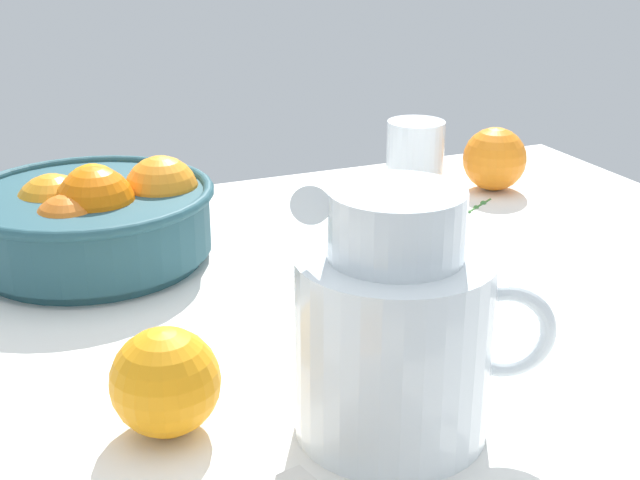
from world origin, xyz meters
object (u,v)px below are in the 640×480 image
object	(u,v)px
fruit_bowl	(92,217)
juice_pitcher	(394,344)
juice_glass	(409,269)
loose_orange_0	(495,159)
second_glass	(415,160)
loose_orange_1	(165,382)

from	to	relation	value
fruit_bowl	juice_pitcher	distance (cm)	44.66
juice_glass	loose_orange_0	world-z (taller)	same
loose_orange_0	juice_pitcher	bearing A→B (deg)	-130.34
second_glass	loose_orange_0	distance (cm)	10.73
fruit_bowl	juice_glass	xyz separation A→B (cm)	(26.28, -23.32, -1.30)
fruit_bowl	loose_orange_0	bearing A→B (deg)	4.73
juice_pitcher	juice_glass	bearing A→B (deg)	58.42
juice_glass	loose_orange_0	bearing A→B (deg)	44.78
second_glass	loose_orange_1	distance (cm)	63.91
loose_orange_0	juice_glass	bearing A→B (deg)	-135.22
juice_pitcher	second_glass	distance (cm)	59.38
juice_pitcher	loose_orange_0	distance (cm)	61.20
juice_pitcher	loose_orange_1	size ratio (longest dim) A/B	2.37
juice_pitcher	loose_orange_1	world-z (taller)	juice_pitcher
juice_glass	loose_orange_0	size ratio (longest dim) A/B	1.00
second_glass	juice_pitcher	bearing A→B (deg)	-120.27
juice_glass	second_glass	bearing A→B (deg)	60.50
juice_pitcher	juice_glass	size ratio (longest dim) A/B	2.28
juice_pitcher	loose_orange_1	distance (cm)	16.97
fruit_bowl	loose_orange_1	world-z (taller)	fruit_bowl
second_glass	loose_orange_0	world-z (taller)	second_glass
juice_glass	juice_pitcher	bearing A→B (deg)	-121.58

